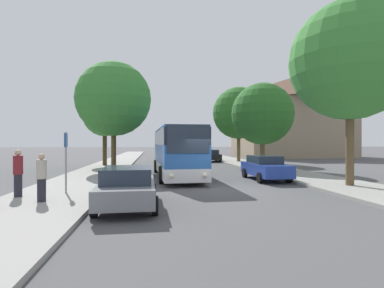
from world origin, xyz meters
name	(u,v)px	position (x,y,z in m)	size (l,w,h in m)	color
ground_plane	(211,189)	(0.00, 0.00, 0.00)	(300.00, 300.00, 0.00)	#4C4C4F
sidewalk_left	(66,190)	(-7.00, 0.00, 0.07)	(4.00, 120.00, 0.15)	gray
sidewalk_right	(339,185)	(7.00, 0.00, 0.07)	(4.00, 120.00, 0.15)	gray
building_right_background	(290,118)	(19.55, 31.96, 6.48)	(16.54, 12.38, 12.95)	gray
bus_front	(176,151)	(-1.32, 5.42, 1.75)	(2.98, 10.79, 3.26)	silver
bus_middle	(171,148)	(-0.84, 20.08, 1.71)	(2.93, 12.20, 3.18)	#238942
parked_car_left_curb	(128,186)	(-3.80, -3.90, 0.76)	(2.14, 4.51, 1.45)	slate
parked_car_right_near	(265,167)	(4.05, 3.03, 0.79)	(1.97, 4.56, 1.51)	#233D9E
parked_car_right_far	(211,155)	(4.15, 21.19, 0.77)	(2.15, 3.92, 1.47)	black
bus_stop_sign	(66,155)	(-6.65, -1.27, 1.78)	(0.08, 0.45, 2.63)	gray
pedestrian_waiting_far	(42,177)	(-6.97, -3.21, 1.05)	(0.36, 0.36, 1.77)	#23232D
pedestrian_walking_back	(18,173)	(-8.27, -2.05, 1.11)	(0.36, 0.36, 1.89)	#23232D
tree_left_near	(114,99)	(-6.05, 10.06, 5.87)	(6.04, 6.04, 8.75)	#513D23
tree_left_far	(105,115)	(-7.49, 14.85, 4.98)	(4.13, 4.13, 6.92)	#47331E
tree_right_near	(239,113)	(7.09, 19.15, 5.79)	(6.07, 6.07, 8.69)	brown
tree_right_mid	(350,61)	(7.07, -0.77, 6.49)	(6.03, 6.03, 9.37)	brown
tree_right_far	(262,114)	(6.51, 9.98, 4.81)	(5.34, 5.34, 7.34)	brown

